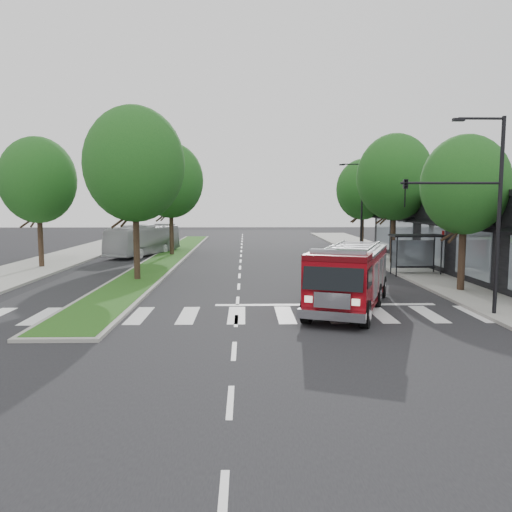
{
  "coord_description": "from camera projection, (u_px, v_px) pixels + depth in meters",
  "views": [
    {
      "loc": [
        0.35,
        -23.22,
        4.65
      ],
      "look_at": [
        0.94,
        3.11,
        1.8
      ],
      "focal_mm": 35.0,
      "sensor_mm": 36.0,
      "label": 1
    }
  ],
  "objects": [
    {
      "name": "median",
      "position": [
        168.0,
        258.0,
        41.32
      ],
      "size": [
        3.0,
        50.0,
        0.15
      ],
      "color": "gray",
      "rests_on": "ground"
    },
    {
      "name": "sidewalk_right",
      "position": [
        424.0,
        270.0,
        33.78
      ],
      "size": [
        5.0,
        80.0,
        0.15
      ],
      "primitive_type": "cube",
      "color": "gray",
      "rests_on": "ground"
    },
    {
      "name": "streetlight_right_far",
      "position": [
        360.0,
        204.0,
        43.19
      ],
      "size": [
        2.11,
        0.2,
        8.0
      ],
      "color": "black",
      "rests_on": "ground"
    },
    {
      "name": "tree_right_near",
      "position": [
        465.0,
        185.0,
        25.22
      ],
      "size": [
        4.4,
        4.4,
        8.05
      ],
      "color": "black",
      "rests_on": "ground"
    },
    {
      "name": "streetlight_right_near",
      "position": [
        478.0,
        202.0,
        19.8
      ],
      "size": [
        4.08,
        0.22,
        8.0
      ],
      "color": "black",
      "rests_on": "ground"
    },
    {
      "name": "tree_left_mid",
      "position": [
        38.0,
        180.0,
        34.52
      ],
      "size": [
        5.2,
        5.2,
        9.16
      ],
      "color": "black",
      "rests_on": "ground"
    },
    {
      "name": "bus_shelter",
      "position": [
        415.0,
        243.0,
        31.69
      ],
      "size": [
        3.2,
        1.6,
        2.61
      ],
      "color": "black",
      "rests_on": "ground"
    },
    {
      "name": "tree_right_mid",
      "position": [
        395.0,
        177.0,
        37.04
      ],
      "size": [
        5.6,
        5.6,
        9.72
      ],
      "color": "black",
      "rests_on": "ground"
    },
    {
      "name": "ground",
      "position": [
        238.0,
        301.0,
        23.57
      ],
      "size": [
        140.0,
        140.0,
        0.0
      ],
      "primitive_type": "plane",
      "color": "black",
      "rests_on": "ground"
    },
    {
      "name": "tree_median_near",
      "position": [
        134.0,
        164.0,
        28.67
      ],
      "size": [
        5.8,
        5.8,
        10.16
      ],
      "color": "black",
      "rests_on": "ground"
    },
    {
      "name": "fire_engine",
      "position": [
        349.0,
        278.0,
        21.69
      ],
      "size": [
        5.24,
        8.6,
        2.87
      ],
      "rotation": [
        0.0,
        0.0,
        -0.36
      ],
      "color": "#4E0409",
      "rests_on": "ground"
    },
    {
      "name": "sidewalk_left",
      "position": [
        22.0,
        271.0,
        33.18
      ],
      "size": [
        5.0,
        80.0,
        0.15
      ],
      "primitive_type": "cube",
      "color": "gray",
      "rests_on": "ground"
    },
    {
      "name": "storefront_row",
      "position": [
        492.0,
        234.0,
        33.61
      ],
      "size": [
        8.0,
        30.0,
        5.0
      ],
      "primitive_type": "cube",
      "color": "black",
      "rests_on": "ground"
    },
    {
      "name": "tree_median_far",
      "position": [
        171.0,
        181.0,
        42.62
      ],
      "size": [
        5.6,
        5.6,
        9.72
      ],
      "color": "black",
      "rests_on": "ground"
    },
    {
      "name": "city_bus",
      "position": [
        144.0,
        240.0,
        43.79
      ],
      "size": [
        5.14,
        9.89,
        2.69
      ],
      "primitive_type": "imported",
      "rotation": [
        0.0,
        0.0,
        -0.31
      ],
      "color": "#B0AFB4",
      "rests_on": "ground"
    },
    {
      "name": "tree_right_far",
      "position": [
        363.0,
        190.0,
        47.05
      ],
      "size": [
        5.0,
        5.0,
        8.73
      ],
      "color": "black",
      "rests_on": "ground"
    }
  ]
}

